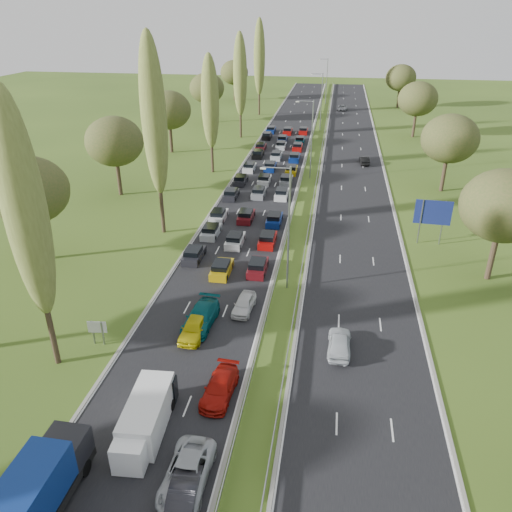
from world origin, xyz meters
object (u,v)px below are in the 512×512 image
at_px(white_van_rear, 149,411).
at_px(direction_sign, 433,214).
at_px(info_sign, 97,329).
at_px(blue_lorry, 34,496).
at_px(white_van_front, 140,431).

distance_m(white_van_rear, direction_sign, 38.42).
bearing_deg(info_sign, direction_sign, 39.71).
height_order(blue_lorry, direction_sign, direction_sign).
xyz_separation_m(white_van_rear, info_sign, (-7.03, 7.65, 0.20)).
relative_size(white_van_front, direction_sign, 0.92).
height_order(blue_lorry, white_van_rear, blue_lorry).
bearing_deg(white_van_front, blue_lorry, -123.25).
bearing_deg(white_van_front, white_van_rear, 85.13).
distance_m(info_sign, direction_sign, 37.50).
bearing_deg(direction_sign, blue_lorry, -122.83).
bearing_deg(direction_sign, white_van_rear, -124.60).
bearing_deg(direction_sign, info_sign, -140.29).
bearing_deg(blue_lorry, direction_sign, 57.61).
xyz_separation_m(white_van_front, info_sign, (-6.99, 9.22, 0.38)).
bearing_deg(blue_lorry, info_sign, 104.23).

